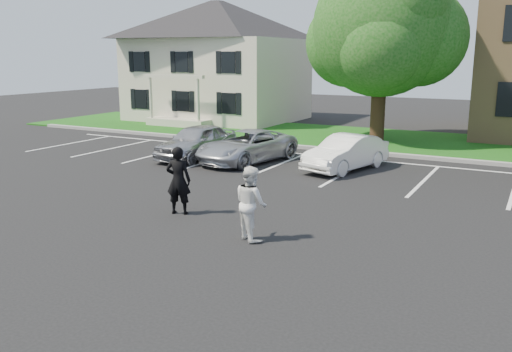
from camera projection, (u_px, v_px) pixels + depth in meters
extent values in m
plane|color=black|center=(236.00, 235.00, 12.97)|extent=(90.00, 90.00, 0.00)
cube|color=gray|center=(377.00, 153.00, 23.28)|extent=(40.00, 0.30, 0.15)
cube|color=#114D0E|center=(399.00, 141.00, 26.72)|extent=(44.00, 8.00, 0.08)
cube|color=silver|center=(70.00, 143.00, 26.30)|extent=(0.12, 5.20, 0.01)
cube|color=silver|center=(114.00, 148.00, 25.01)|extent=(0.12, 5.20, 0.01)
cube|color=silver|center=(163.00, 153.00, 23.72)|extent=(0.12, 5.20, 0.01)
cube|color=silver|center=(217.00, 159.00, 22.43)|extent=(0.12, 5.20, 0.01)
cube|color=silver|center=(277.00, 165.00, 21.14)|extent=(0.12, 5.20, 0.01)
cube|color=silver|center=(346.00, 172.00, 19.85)|extent=(0.12, 5.20, 0.01)
cube|color=silver|center=(424.00, 180.00, 18.56)|extent=(0.12, 5.20, 0.01)
cube|color=silver|center=(402.00, 163.00, 21.53)|extent=(34.00, 0.12, 0.01)
cube|color=beige|center=(218.00, 80.00, 35.60)|extent=(10.00, 8.00, 5.20)
pyramid|color=black|center=(217.00, 20.00, 34.76)|extent=(10.30, 8.24, 2.40)
cube|color=beige|center=(181.00, 123.00, 32.41)|extent=(4.00, 1.60, 0.50)
cylinder|color=beige|center=(151.00, 104.00, 32.44)|extent=(0.18, 0.18, 2.70)
cylinder|color=beige|center=(198.00, 106.00, 30.87)|extent=(0.18, 0.18, 2.70)
cube|color=beige|center=(173.00, 76.00, 31.29)|extent=(4.20, 0.25, 0.20)
cube|color=black|center=(183.00, 101.00, 32.38)|extent=(0.90, 0.06, 1.20)
cube|color=black|center=(182.00, 62.00, 31.88)|extent=(0.90, 0.06, 1.20)
cube|color=black|center=(174.00, 101.00, 32.68)|extent=(0.32, 0.05, 1.25)
cube|color=black|center=(192.00, 102.00, 32.08)|extent=(0.32, 0.05, 1.25)
cube|color=black|center=(512.00, 100.00, 24.87)|extent=(1.30, 0.06, 1.60)
cylinder|color=black|center=(378.00, 109.00, 26.54)|extent=(0.70, 0.70, 3.20)
sphere|color=#0D4B0C|center=(382.00, 27.00, 25.69)|extent=(6.60, 6.60, 6.60)
sphere|color=#0D4B0C|center=(419.00, 38.00, 25.66)|extent=(4.60, 4.60, 4.60)
sphere|color=#0D4B0C|center=(350.00, 43.00, 26.97)|extent=(4.40, 4.40, 4.40)
sphere|color=#0D4B0C|center=(381.00, 46.00, 24.41)|extent=(4.00, 4.00, 4.00)
sphere|color=#0D4B0C|center=(379.00, 23.00, 27.27)|extent=(4.20, 4.20, 4.20)
sphere|color=#0D4B0C|center=(404.00, 5.00, 24.16)|extent=(3.80, 3.80, 3.80)
imported|color=black|center=(178.00, 180.00, 14.51)|extent=(0.78, 0.63, 1.85)
imported|color=white|center=(251.00, 203.00, 12.50)|extent=(1.07, 1.02, 1.74)
imported|color=#AFAFB4|center=(197.00, 142.00, 22.40)|extent=(1.86, 4.23, 1.42)
imported|color=silver|center=(247.00, 146.00, 21.67)|extent=(2.99, 4.93, 1.28)
imported|color=white|center=(346.00, 153.00, 20.19)|extent=(2.34, 4.15, 1.29)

